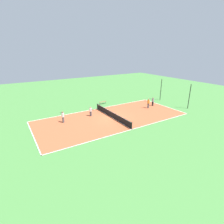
% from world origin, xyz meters
% --- Properties ---
extents(ground_plane, '(80.00, 80.00, 0.00)m').
position_xyz_m(ground_plane, '(0.00, 0.00, 0.00)').
color(ground_plane, '#47843D').
extents(court_surface, '(9.87, 22.24, 0.02)m').
position_xyz_m(court_surface, '(0.00, 0.00, 0.01)').
color(court_surface, '#B75633').
rests_on(court_surface, ground_plane).
extents(tennis_net, '(9.67, 0.10, 0.97)m').
position_xyz_m(tennis_net, '(0.00, 0.00, 0.51)').
color(tennis_net, black).
rests_on(tennis_net, court_surface).
extents(bench, '(0.36, 1.46, 0.45)m').
position_xyz_m(bench, '(-6.90, 2.22, 0.39)').
color(bench, olive).
rests_on(bench, ground_plane).
extents(player_near_white, '(0.99, 0.56, 1.50)m').
position_xyz_m(player_near_white, '(-2.27, -2.42, 0.87)').
color(player_near_white, '#4C4C51').
rests_on(player_near_white, court_surface).
extents(player_center_orange, '(0.73, 0.98, 1.69)m').
position_xyz_m(player_center_orange, '(-0.53, 7.73, 1.00)').
color(player_center_orange, '#4C4C51').
rests_on(player_center_orange, court_surface).
extents(player_baseline_gray, '(0.99, 0.59, 1.55)m').
position_xyz_m(player_baseline_gray, '(-1.12, 9.38, 0.91)').
color(player_baseline_gray, black).
rests_on(player_baseline_gray, court_surface).
extents(player_far_white, '(0.96, 0.43, 1.64)m').
position_xyz_m(player_far_white, '(-1.99, -6.78, 0.96)').
color(player_far_white, '#4C4C51').
rests_on(player_far_white, court_surface).
extents(tennis_ball_far_baseline, '(0.07, 0.07, 0.07)m').
position_xyz_m(tennis_ball_far_baseline, '(-3.56, 3.01, 0.06)').
color(tennis_ball_far_baseline, '#CCE033').
rests_on(tennis_ball_far_baseline, court_surface).
extents(tennis_ball_right_alley, '(0.07, 0.07, 0.07)m').
position_xyz_m(tennis_ball_right_alley, '(3.73, -0.37, 0.06)').
color(tennis_ball_right_alley, '#CCE033').
rests_on(tennis_ball_right_alley, court_surface).
extents(fence_post_back_left, '(0.12, 0.12, 4.23)m').
position_xyz_m(fence_post_back_left, '(-3.22, 13.50, 2.11)').
color(fence_post_back_left, black).
rests_on(fence_post_back_left, ground_plane).
extents(fence_post_back_right, '(0.12, 0.12, 4.23)m').
position_xyz_m(fence_post_back_right, '(3.22, 13.50, 2.11)').
color(fence_post_back_right, black).
rests_on(fence_post_back_right, ground_plane).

